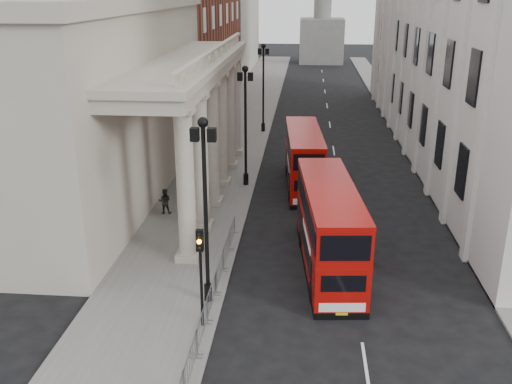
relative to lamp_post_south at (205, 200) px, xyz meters
name	(u,v)px	position (x,y,z in m)	size (l,w,h in m)	color
ground	(207,357)	(0.60, -4.00, -4.91)	(260.00, 260.00, 0.00)	black
sidewalk_west	(231,147)	(-2.40, 26.00, -4.85)	(6.00, 140.00, 0.12)	slate
sidewalk_east	(422,152)	(14.10, 26.00, -4.85)	(3.00, 140.00, 0.12)	slate
kerb	(264,148)	(0.55, 26.00, -4.84)	(0.20, 140.00, 0.14)	slate
portico_building	(93,105)	(-9.90, 14.00, 1.09)	(9.00, 28.00, 12.00)	#A49B89
brick_building	(184,9)	(-9.90, 44.00, 6.09)	(9.00, 32.00, 22.00)	maroon
west_building_far	(224,9)	(-9.90, 76.00, 5.09)	(9.00, 30.00, 20.00)	#A49B89
lamp_post_south	(205,200)	(0.00, 0.00, 0.00)	(1.05, 0.44, 8.32)	black
lamp_post_mid	(246,118)	(0.00, 16.00, 0.00)	(1.05, 0.44, 8.32)	black
lamp_post_north	(263,82)	(0.00, 32.00, 0.00)	(1.05, 0.44, 8.32)	black
traffic_light	(200,260)	(0.10, -2.02, -1.80)	(0.28, 0.33, 4.30)	black
crowd_barriers	(207,311)	(0.25, -1.77, -4.24)	(0.50, 18.75, 1.10)	gray
bus_near	(329,226)	(5.39, 3.98, -2.68)	(3.31, 10.08, 4.27)	#A20B07
bus_far	(304,158)	(4.05, 16.30, -2.81)	(2.91, 9.46, 4.02)	#A60B07
pedestrian_a	(201,198)	(-2.23, 10.53, -3.90)	(0.65, 0.42, 1.77)	black
pedestrian_b	(165,201)	(-4.40, 10.09, -4.00)	(0.77, 0.60, 1.59)	black
pedestrian_c	(214,168)	(-2.44, 17.23, -3.99)	(0.78, 0.51, 1.60)	black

